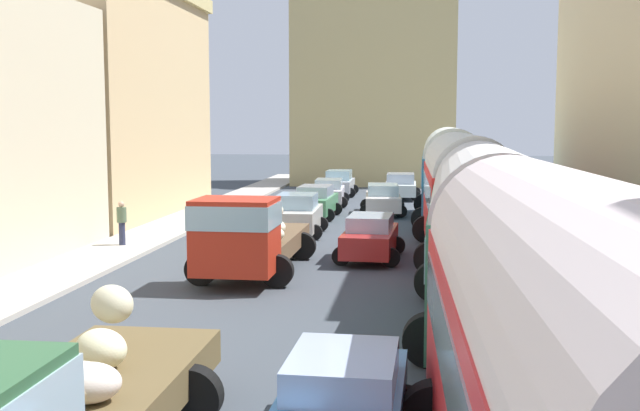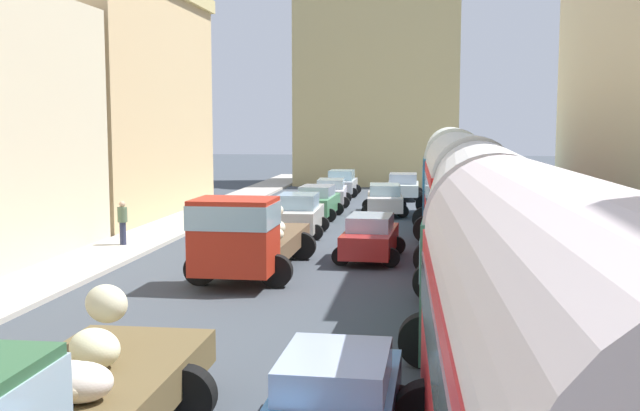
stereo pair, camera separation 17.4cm
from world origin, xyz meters
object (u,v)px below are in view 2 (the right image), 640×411
at_px(car_0, 298,215).
at_px(car_1, 317,202).
at_px(parked_bus_1, 484,230).
at_px(car_2, 331,192).
at_px(car_3, 342,183).
at_px(car_6, 385,199).
at_px(car_4, 335,404).
at_px(pedestrian_1, 123,222).
at_px(parked_bus_3, 452,170).
at_px(parked_bus_2, 462,189).
at_px(parked_bus_0, 562,363).
at_px(car_5, 370,237).
at_px(cargo_truck_1, 248,235).
at_px(car_7, 403,186).

bearing_deg(car_0, car_1, 90.00).
distance_m(parked_bus_1, car_2, 25.07).
distance_m(car_3, car_6, 9.52).
distance_m(car_4, pedestrian_1, 18.35).
bearing_deg(car_4, car_0, 100.75).
distance_m(parked_bus_1, parked_bus_3, 18.00).
relative_size(parked_bus_2, car_1, 2.39).
distance_m(parked_bus_2, parked_bus_3, 9.00).
bearing_deg(parked_bus_0, parked_bus_3, 90.00).
height_order(parked_bus_3, car_1, parked_bus_3).
bearing_deg(car_5, cargo_truck_1, -134.88).
bearing_deg(pedestrian_1, car_0, 34.94).
distance_m(parked_bus_2, car_3, 21.71).
bearing_deg(car_2, car_5, -78.61).
distance_m(parked_bus_1, car_4, 7.07).
bearing_deg(car_7, parked_bus_2, -82.90).
relative_size(parked_bus_2, car_5, 2.49).
bearing_deg(car_3, parked_bus_2, -73.36).
bearing_deg(car_3, car_7, -21.23).
height_order(car_1, pedestrian_1, pedestrian_1).
height_order(parked_bus_0, car_2, parked_bus_0).
distance_m(car_0, car_6, 8.10).
xyz_separation_m(car_4, car_6, (-0.65, 27.20, 0.03)).
relative_size(car_1, car_6, 0.92).
bearing_deg(car_3, parked_bus_0, -80.91).
relative_size(parked_bus_2, pedestrian_1, 5.77).
bearing_deg(car_6, car_1, -147.17).
distance_m(car_2, car_3, 5.50).
bearing_deg(parked_bus_2, car_7, 97.10).
relative_size(parked_bus_3, car_3, 2.43).
distance_m(car_2, car_5, 16.30).
distance_m(car_1, car_5, 10.96).
relative_size(car_6, car_7, 1.13).
height_order(parked_bus_2, car_4, parked_bus_2).
height_order(parked_bus_0, car_7, parked_bus_0).
xyz_separation_m(car_1, car_6, (3.09, 1.99, -0.03)).
distance_m(parked_bus_2, car_5, 3.44).
relative_size(car_0, car_3, 0.97).
bearing_deg(parked_bus_3, cargo_truck_1, -115.76).
height_order(cargo_truck_1, pedestrian_1, cargo_truck_1).
relative_size(parked_bus_0, pedestrian_1, 5.31).
bearing_deg(car_7, parked_bus_0, -86.32).
height_order(parked_bus_1, cargo_truck_1, parked_bus_1).
bearing_deg(parked_bus_2, car_3, 106.64).
bearing_deg(parked_bus_1, car_5, 109.82).
distance_m(car_5, car_7, 20.01).
height_order(parked_bus_3, car_0, parked_bus_3).
bearing_deg(car_1, car_4, -81.56).
relative_size(car_1, pedestrian_1, 2.41).
xyz_separation_m(car_0, car_6, (3.09, 7.49, -0.08)).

